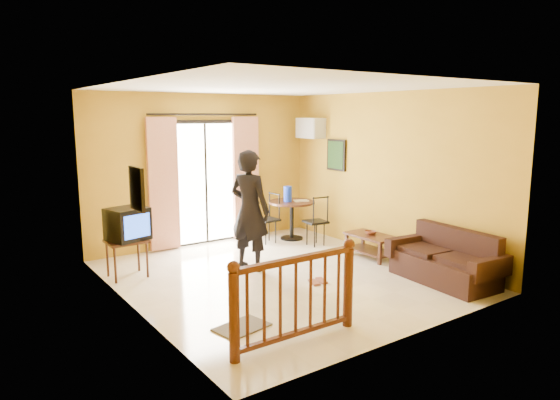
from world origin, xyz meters
TOP-DOWN VIEW (x-y plane):
  - ground at (0.00, 0.00)m, footprint 5.00×5.00m
  - room_shell at (0.00, 0.00)m, footprint 5.00×5.00m
  - balcony_door at (0.00, 2.43)m, footprint 2.25×0.14m
  - tv_table at (-1.90, 1.31)m, footprint 0.57×0.48m
  - television at (-1.87, 1.30)m, footprint 0.64×0.61m
  - picture_left at (-2.22, -0.20)m, footprint 0.05×0.42m
  - dining_table at (1.51, 1.77)m, footprint 0.90×0.90m
  - water_jug at (1.42, 1.78)m, footprint 0.16×0.16m
  - serving_tray at (1.66, 1.67)m, footprint 0.33×0.27m
  - dining_chairs at (1.26, 1.45)m, footprint 1.07×1.11m
  - air_conditioner at (2.09, 1.95)m, footprint 0.31×0.60m
  - botanical_print at (2.22, 1.30)m, footprint 0.05×0.50m
  - coffee_table at (1.85, -0.05)m, footprint 0.50×0.89m
  - bowl at (1.85, -0.03)m, footprint 0.26×0.26m
  - sofa at (1.85, -1.57)m, footprint 0.87×1.67m
  - standing_person at (-0.18, 0.60)m, footprint 0.69×0.81m
  - stair_balustrade at (-1.15, -1.90)m, footprint 1.63×0.13m
  - doormat at (-1.44, -1.26)m, footprint 0.67×0.51m
  - sandals at (0.28, -0.54)m, footprint 0.31×0.27m

SIDE VIEW (x-z plane):
  - ground at x=0.00m, z-range 0.00..0.00m
  - dining_chairs at x=1.26m, z-range -0.47..0.47m
  - doormat at x=-1.44m, z-range 0.00..0.02m
  - sandals at x=0.28m, z-range 0.00..0.03m
  - coffee_table at x=1.85m, z-range 0.07..0.46m
  - sofa at x=1.85m, z-range -0.10..0.67m
  - bowl at x=1.85m, z-range 0.40..0.46m
  - tv_table at x=-1.90m, z-range 0.21..0.78m
  - stair_balustrade at x=-1.15m, z-range 0.05..1.08m
  - dining_table at x=1.51m, z-range 0.22..0.97m
  - serving_tray at x=1.66m, z-range 0.75..0.77m
  - television at x=-1.87m, z-range 0.57..1.05m
  - water_jug at x=1.42m, z-range 0.75..1.05m
  - standing_person at x=-0.18m, z-range 0.00..1.89m
  - balcony_door at x=0.00m, z-range -0.04..2.42m
  - picture_left at x=-2.22m, z-range 1.29..1.81m
  - botanical_print at x=2.22m, z-range 1.35..1.95m
  - room_shell at x=0.00m, z-range -0.80..4.20m
  - air_conditioner at x=2.09m, z-range 1.95..2.35m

